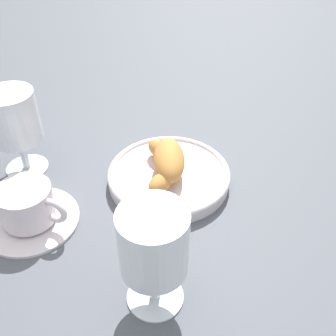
% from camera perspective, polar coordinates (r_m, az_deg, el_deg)
% --- Properties ---
extents(ground_plane, '(2.20, 2.20, 0.00)m').
position_cam_1_polar(ground_plane, '(0.65, 0.13, -1.89)').
color(ground_plane, '#4C4F56').
extents(pastry_plate, '(0.19, 0.19, 0.02)m').
position_cam_1_polar(pastry_plate, '(0.64, 0.00, -1.23)').
color(pastry_plate, silver).
rests_on(pastry_plate, ground_plane).
extents(croissant_large, '(0.14, 0.07, 0.04)m').
position_cam_1_polar(croissant_large, '(0.62, -0.29, 0.85)').
color(croissant_large, '#BC7A38').
rests_on(croissant_large, pastry_plate).
extents(coffee_cup_near, '(0.14, 0.14, 0.06)m').
position_cam_1_polar(coffee_cup_near, '(0.60, -18.97, -5.37)').
color(coffee_cup_near, silver).
rests_on(coffee_cup_near, ground_plane).
extents(juice_glass_left, '(0.08, 0.08, 0.14)m').
position_cam_1_polar(juice_glass_left, '(0.66, -20.75, 6.19)').
color(juice_glass_left, white).
rests_on(juice_glass_left, ground_plane).
extents(juice_glass_right, '(0.08, 0.08, 0.14)m').
position_cam_1_polar(juice_glass_right, '(0.44, -2.04, -11.05)').
color(juice_glass_right, white).
rests_on(juice_glass_right, ground_plane).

